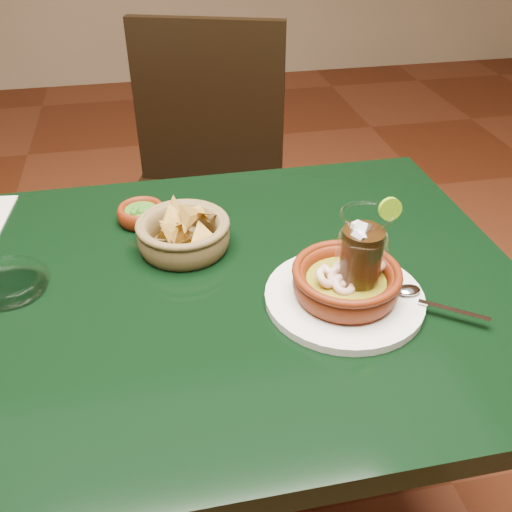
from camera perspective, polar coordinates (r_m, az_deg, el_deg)
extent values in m
cube|color=black|center=(0.97, -8.40, -4.17)|extent=(1.20, 0.80, 0.04)
cylinder|color=black|center=(1.57, 11.80, -4.63)|extent=(0.06, 0.06, 0.71)
cube|color=black|center=(1.64, -5.69, 3.62)|extent=(0.58, 0.58, 0.04)
cylinder|color=black|center=(1.68, -13.17, -6.69)|extent=(0.04, 0.04, 0.49)
cylinder|color=black|center=(1.60, 0.34, -7.99)|extent=(0.04, 0.04, 0.49)
cylinder|color=black|center=(1.97, -9.72, 0.77)|extent=(0.04, 0.04, 0.49)
cylinder|color=black|center=(1.91, 1.69, -0.01)|extent=(0.04, 0.04, 0.49)
cube|color=black|center=(1.71, -4.77, 14.77)|extent=(0.42, 0.17, 0.48)
cylinder|color=silver|center=(0.93, 8.80, -4.11)|extent=(0.26, 0.26, 0.01)
cylinder|color=#511807|center=(0.92, 8.86, -3.58)|extent=(0.15, 0.15, 0.01)
torus|color=#511807|center=(0.91, 8.97, -2.61)|extent=(0.19, 0.19, 0.04)
torus|color=#511807|center=(0.90, 9.08, -1.57)|extent=(0.17, 0.17, 0.01)
cylinder|color=olive|center=(0.91, 8.98, -2.49)|extent=(0.13, 0.13, 0.01)
torus|color=beige|center=(0.92, 11.65, -1.00)|extent=(0.05, 0.05, 0.03)
torus|color=beige|center=(0.92, 9.73, -1.05)|extent=(0.05, 0.05, 0.04)
torus|color=beige|center=(0.93, 9.47, -0.36)|extent=(0.05, 0.04, 0.04)
torus|color=beige|center=(0.91, 8.64, -1.25)|extent=(0.05, 0.05, 0.04)
torus|color=beige|center=(0.90, 7.46, -1.65)|extent=(0.04, 0.04, 0.04)
torus|color=beige|center=(0.89, 7.01, -2.13)|extent=(0.05, 0.05, 0.04)
torus|color=beige|center=(0.89, 8.34, -2.05)|extent=(0.05, 0.05, 0.04)
torus|color=beige|center=(0.88, 8.77, -2.87)|extent=(0.05, 0.05, 0.03)
torus|color=beige|center=(0.90, 9.72, -2.56)|extent=(0.04, 0.05, 0.04)
torus|color=beige|center=(0.89, 10.65, -2.16)|extent=(0.05, 0.05, 0.03)
cube|color=silver|center=(0.93, 19.17, -5.16)|extent=(0.09, 0.07, 0.00)
ellipsoid|color=silver|center=(0.94, 14.97, -3.30)|extent=(0.04, 0.03, 0.01)
cylinder|color=brown|center=(1.05, -7.16, 1.00)|extent=(0.14, 0.14, 0.01)
torus|color=brown|center=(1.04, -7.25, 2.07)|extent=(0.20, 0.20, 0.06)
torus|color=brown|center=(1.02, -7.35, 3.21)|extent=(0.17, 0.17, 0.01)
cone|color=#AB7D2C|center=(1.04, -7.16, 2.17)|extent=(0.05, 0.06, 0.07)
cone|color=#AB7D2C|center=(1.01, -5.34, 2.18)|extent=(0.07, 0.07, 0.04)
cone|color=#AB7D2C|center=(1.03, -7.60, 2.94)|extent=(0.07, 0.05, 0.08)
cone|color=#AB7D2C|center=(1.01, -7.88, 0.83)|extent=(0.03, 0.07, 0.06)
cone|color=#AB7D2C|center=(1.02, -7.33, 1.39)|extent=(0.08, 0.07, 0.05)
cone|color=#AB7D2C|center=(1.04, -8.52, 3.55)|extent=(0.06, 0.08, 0.06)
cone|color=#AB7D2C|center=(1.05, -8.50, 2.95)|extent=(0.06, 0.08, 0.06)
cone|color=#AB7D2C|center=(1.04, -8.27, 4.40)|extent=(0.06, 0.07, 0.07)
cone|color=#AB7D2C|center=(1.02, -8.31, 3.78)|extent=(0.07, 0.05, 0.05)
cone|color=#AB7D2C|center=(1.01, -6.64, 4.00)|extent=(0.08, 0.03, 0.08)
cone|color=#AB7D2C|center=(1.04, -8.86, 2.09)|extent=(0.07, 0.05, 0.06)
cone|color=#AB7D2C|center=(1.04, -5.31, 4.27)|extent=(0.08, 0.07, 0.04)
cone|color=#AB7D2C|center=(1.04, -7.81, 2.12)|extent=(0.08, 0.04, 0.08)
cone|color=#AB7D2C|center=(1.01, -8.46, 2.32)|extent=(0.06, 0.06, 0.08)
cone|color=#AB7D2C|center=(1.05, -5.73, 4.45)|extent=(0.07, 0.08, 0.04)
cone|color=#AB7D2C|center=(1.02, -7.03, 3.50)|extent=(0.05, 0.08, 0.07)
cylinder|color=#511807|center=(1.14, -11.31, 3.56)|extent=(0.08, 0.08, 0.01)
torus|color=#511807|center=(1.14, -11.39, 4.18)|extent=(0.11, 0.11, 0.04)
cylinder|color=#1F4E0F|center=(1.13, -11.42, 4.41)|extent=(0.06, 0.06, 0.01)
sphere|color=#1F4E0F|center=(1.13, -10.80, 4.61)|extent=(0.02, 0.02, 0.02)
sphere|color=#1F4E0F|center=(1.12, -11.03, 4.36)|extent=(0.02, 0.02, 0.02)
sphere|color=#1F4E0F|center=(1.12, -11.39, 4.33)|extent=(0.02, 0.02, 0.02)
sphere|color=#1F4E0F|center=(1.12, -12.14, 4.19)|extent=(0.02, 0.02, 0.02)
sphere|color=#1F4E0F|center=(1.13, -11.91, 4.55)|extent=(0.02, 0.02, 0.02)
cylinder|color=white|center=(0.93, 9.93, -4.27)|extent=(0.07, 0.07, 0.01)
torus|color=white|center=(0.89, 10.43, -0.34)|extent=(0.16, 0.16, 0.09)
cylinder|color=black|center=(0.89, 10.34, -1.02)|extent=(0.06, 0.06, 0.13)
cube|color=silver|center=(0.87, 10.16, 2.67)|extent=(0.03, 0.03, 0.02)
cube|color=silver|center=(0.85, 10.42, 1.40)|extent=(0.03, 0.02, 0.03)
cube|color=silver|center=(0.85, 10.24, 1.77)|extent=(0.03, 0.03, 0.03)
cube|color=silver|center=(0.86, 10.58, 2.76)|extent=(0.03, 0.03, 0.03)
torus|color=white|center=(0.85, 10.98, 4.05)|extent=(0.08, 0.08, 0.00)
cylinder|color=#679912|center=(0.86, 13.26, 4.60)|extent=(0.03, 0.01, 0.04)
cylinder|color=white|center=(1.02, -23.33, -2.95)|extent=(0.12, 0.12, 0.01)
torus|color=white|center=(1.02, -23.51, -2.33)|extent=(0.14, 0.14, 0.03)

